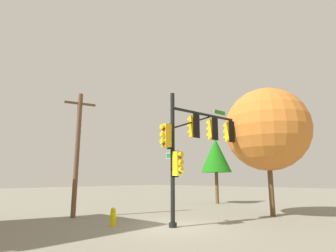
{
  "coord_description": "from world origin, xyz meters",
  "views": [
    {
      "loc": [
        -9.54,
        -8.35,
        2.14
      ],
      "look_at": [
        -0.42,
        -0.09,
        4.55
      ],
      "focal_mm": 28.81,
      "sensor_mm": 36.0,
      "label": 1
    }
  ],
  "objects_px": {
    "signal_pole_assembly": "(202,139)",
    "utility_pole": "(77,151)",
    "tree_near": "(267,129)",
    "fire_hydrant": "(113,217)",
    "tree_mid": "(216,156)"
  },
  "relations": [
    {
      "from": "utility_pole",
      "to": "fire_hydrant",
      "type": "xyz_separation_m",
      "value": [
        -0.13,
        -3.85,
        -3.32
      ]
    },
    {
      "from": "utility_pole",
      "to": "tree_near",
      "type": "xyz_separation_m",
      "value": [
        8.08,
        -8.04,
        1.39
      ]
    },
    {
      "from": "tree_mid",
      "to": "tree_near",
      "type": "bearing_deg",
      "value": -125.84
    },
    {
      "from": "fire_hydrant",
      "to": "tree_mid",
      "type": "xyz_separation_m",
      "value": [
        13.12,
        2.61,
        3.79
      ]
    },
    {
      "from": "utility_pole",
      "to": "signal_pole_assembly",
      "type": "bearing_deg",
      "value": -62.34
    },
    {
      "from": "fire_hydrant",
      "to": "utility_pole",
      "type": "bearing_deg",
      "value": 88.09
    },
    {
      "from": "fire_hydrant",
      "to": "tree_mid",
      "type": "height_order",
      "value": "tree_mid"
    },
    {
      "from": "utility_pole",
      "to": "tree_mid",
      "type": "height_order",
      "value": "utility_pole"
    },
    {
      "from": "signal_pole_assembly",
      "to": "fire_hydrant",
      "type": "bearing_deg",
      "value": 143.39
    },
    {
      "from": "signal_pole_assembly",
      "to": "tree_mid",
      "type": "distance_m",
      "value": 10.93
    },
    {
      "from": "signal_pole_assembly",
      "to": "utility_pole",
      "type": "xyz_separation_m",
      "value": [
        -3.38,
        6.45,
        -0.46
      ]
    },
    {
      "from": "utility_pole",
      "to": "tree_mid",
      "type": "bearing_deg",
      "value": -5.45
    },
    {
      "from": "signal_pole_assembly",
      "to": "fire_hydrant",
      "type": "height_order",
      "value": "signal_pole_assembly"
    },
    {
      "from": "utility_pole",
      "to": "tree_near",
      "type": "relative_size",
      "value": 0.94
    },
    {
      "from": "signal_pole_assembly",
      "to": "utility_pole",
      "type": "height_order",
      "value": "utility_pole"
    }
  ]
}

